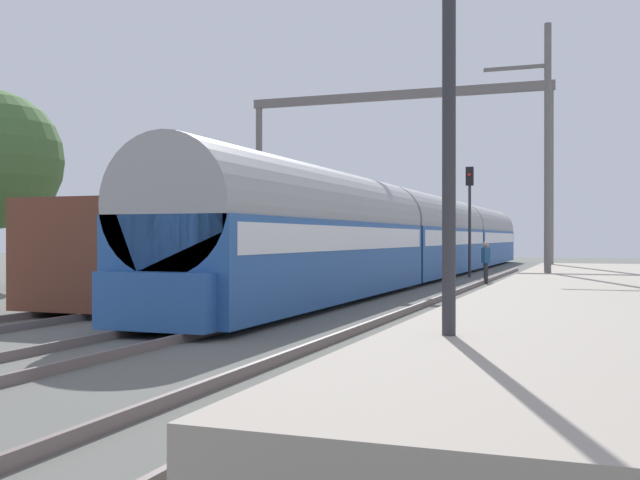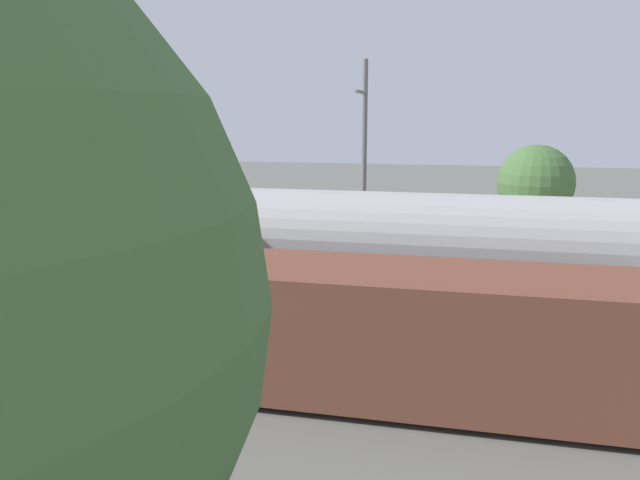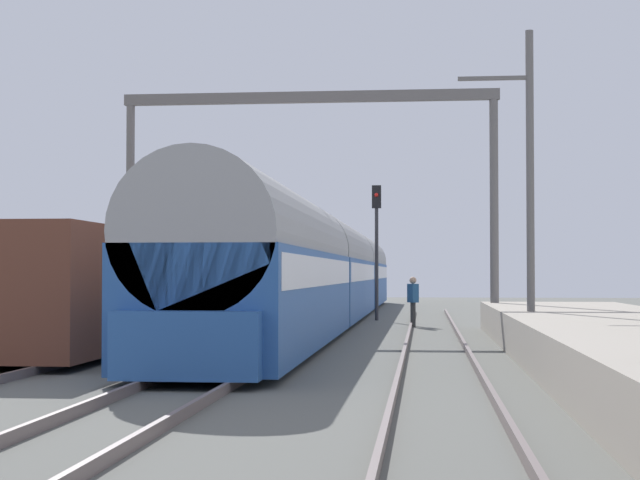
# 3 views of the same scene
# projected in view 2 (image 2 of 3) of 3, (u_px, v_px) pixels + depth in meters

# --- Properties ---
(ground) EXTENTS (120.00, 120.00, 0.00)m
(ground) POSITION_uv_depth(u_px,v_px,m) (590.00, 348.00, 16.23)
(ground) COLOR #5E5F58
(track_far_west) EXTENTS (1.52, 60.00, 0.16)m
(track_far_west) POSITION_uv_depth(u_px,v_px,m) (629.00, 417.00, 12.35)
(track_far_west) COLOR #70615D
(track_far_west) RESTS_ON ground
(track_west) EXTENTS (1.52, 60.00, 0.16)m
(track_west) POSITION_uv_depth(u_px,v_px,m) (590.00, 345.00, 16.21)
(track_west) COLOR #70615D
(track_west) RESTS_ON ground
(track_east) EXTENTS (1.52, 60.00, 0.16)m
(track_east) POSITION_uv_depth(u_px,v_px,m) (566.00, 301.00, 20.07)
(track_east) COLOR #70615D
(track_east) RESTS_ON ground
(platform) EXTENTS (4.40, 28.00, 0.90)m
(platform) POSITION_uv_depth(u_px,v_px,m) (497.00, 260.00, 24.09)
(platform) COLOR #A39989
(platform) RESTS_ON ground
(freight_car) EXTENTS (2.80, 13.00, 2.70)m
(freight_car) POSITION_uv_depth(u_px,v_px,m) (361.00, 330.00, 13.27)
(freight_car) COLOR brown
(freight_car) RESTS_ON ground
(person_crossing) EXTENTS (0.41, 0.47, 1.73)m
(person_crossing) POSITION_uv_depth(u_px,v_px,m) (99.00, 252.00, 22.89)
(person_crossing) COLOR #313131
(person_crossing) RESTS_ON ground
(catenary_gantry) EXTENTS (12.49, 0.28, 7.86)m
(catenary_gantry) POSITION_uv_depth(u_px,v_px,m) (79.00, 128.00, 18.32)
(catenary_gantry) COLOR slate
(catenary_gantry) RESTS_ON ground
(catenary_pole_east_mid) EXTENTS (1.90, 0.20, 8.00)m
(catenary_pole_east_mid) POSITION_uv_depth(u_px,v_px,m) (364.00, 166.00, 23.06)
(catenary_pole_east_mid) COLOR slate
(catenary_pole_east_mid) RESTS_ON ground
(tree_east_background) EXTENTS (3.34, 3.34, 4.75)m
(tree_east_background) POSITION_uv_depth(u_px,v_px,m) (536.00, 183.00, 27.19)
(tree_east_background) COLOR #4C3826
(tree_east_background) RESTS_ON ground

